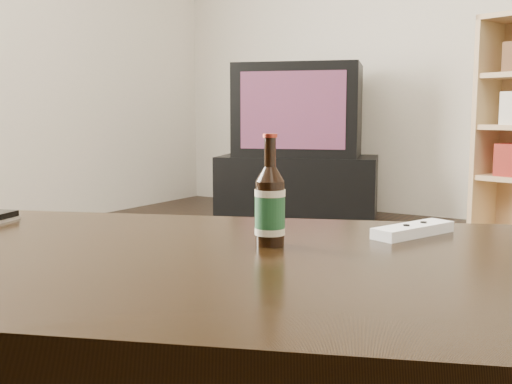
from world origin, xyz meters
The scene contains 7 objects.
floor centered at (0.00, 0.00, -0.01)m, with size 5.00×6.00×0.01m, color black.
wall_back centered at (0.00, 3.01, 1.35)m, with size 5.00×0.02×2.70m, color silver.
tv_stand centered at (-1.15, 2.45, 0.23)m, with size 1.13×0.56×0.45m, color black.
tv centered at (-1.15, 2.45, 0.78)m, with size 1.00×0.79×0.65m.
coffee_table centered at (0.24, -0.61, 0.44)m, with size 1.55×1.23×0.51m.
beer_bottle centered at (0.32, -0.47, 0.58)m, with size 0.07×0.07×0.20m.
remote centered at (0.52, -0.24, 0.52)m, with size 0.12×0.20×0.02m.
Camera 1 is at (0.86, -1.40, 0.74)m, focal length 42.00 mm.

